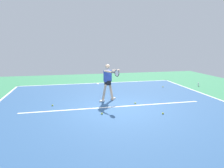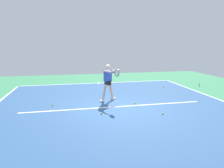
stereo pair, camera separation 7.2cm
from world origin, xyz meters
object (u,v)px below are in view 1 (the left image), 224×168
Objects in this scene: tennis_player at (108,80)px; water_bottle at (198,84)px; tennis_ball_near_player at (52,105)px; tennis_ball_by_baseline at (102,114)px; tennis_ball_far_corner at (135,103)px; tennis_ball_by_sideline at (163,113)px; tennis_ball_centre_court at (163,87)px.

tennis_player is 7.75× the size of water_bottle.
tennis_ball_near_player is (2.48, 0.32, -0.93)m from tennis_player.
tennis_ball_by_baseline is 7.76m from water_bottle.
water_bottle is (-6.77, -3.79, 0.08)m from tennis_ball_by_baseline.
tennis_player is at bearing -35.98° from tennis_ball_far_corner.
tennis_ball_by_sideline is at bearing 168.15° from tennis_ball_by_baseline.
tennis_ball_near_player is at bearing -7.14° from tennis_ball_far_corner.
tennis_ball_by_baseline is at bearing 29.26° from water_bottle.
tennis_ball_near_player is (3.54, -0.44, 0.00)m from tennis_ball_far_corner.
water_bottle is (-5.12, -2.78, 0.08)m from tennis_ball_far_corner.
tennis_player is 6.55m from water_bottle.
tennis_ball_by_sideline is at bearing 63.52° from tennis_ball_centre_court.
tennis_ball_by_baseline is 2.38m from tennis_ball_near_player.
tennis_ball_by_baseline is at bearing -11.85° from tennis_ball_by_sideline.
tennis_ball_near_player is at bearing 21.39° from tennis_ball_centre_court.
water_bottle is (-2.34, 0.13, 0.08)m from tennis_ball_centre_court.
water_bottle is (-8.65, -2.34, 0.08)m from tennis_ball_near_player.
water_bottle is (-6.17, -2.02, -0.86)m from tennis_player.
tennis_player reaches higher than tennis_ball_by_sideline.
tennis_ball_far_corner is 1.00× the size of tennis_ball_by_baseline.
tennis_ball_by_baseline is (1.65, 1.01, 0.00)m from tennis_ball_far_corner.
tennis_ball_by_sideline is at bearing 100.57° from tennis_player.
tennis_ball_near_player is 0.30× the size of water_bottle.
water_bottle is at bearing 176.75° from tennis_ball_centre_court.
tennis_player is at bearing -172.57° from tennis_ball_near_player.
tennis_player is at bearing -108.60° from tennis_ball_by_baseline.
tennis_ball_near_player is (4.12, -1.92, 0.00)m from tennis_ball_by_sideline.
tennis_player reaches higher than tennis_ball_far_corner.
tennis_ball_by_baseline is at bearing 31.39° from tennis_ball_far_corner.
tennis_ball_centre_court is at bearing -138.46° from tennis_ball_by_baseline.
tennis_ball_far_corner is 4.03m from tennis_ball_centre_court.
tennis_player is 2.67m from tennis_ball_near_player.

